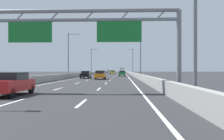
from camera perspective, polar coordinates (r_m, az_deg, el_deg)
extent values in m
plane|color=#2D2D30|center=(99.53, 0.25, -0.94)|extent=(260.00, 260.00, 0.00)
cube|color=white|center=(13.32, -22.83, -7.19)|extent=(0.16, 3.00, 0.01)
cube|color=white|center=(21.76, -12.62, -4.38)|extent=(0.16, 3.00, 0.01)
cube|color=white|center=(30.52, -8.21, -3.11)|extent=(0.16, 3.00, 0.01)
cube|color=white|center=(39.39, -5.78, -2.41)|extent=(0.16, 3.00, 0.01)
cube|color=white|center=(48.31, -4.25, -1.96)|extent=(0.16, 3.00, 0.01)
cube|color=white|center=(57.25, -3.20, -1.65)|extent=(0.16, 3.00, 0.01)
cube|color=white|center=(66.21, -2.43, -1.42)|extent=(0.16, 3.00, 0.01)
cube|color=white|center=(75.18, -1.84, -1.25)|extent=(0.16, 3.00, 0.01)
cube|color=white|center=(84.15, -1.38, -1.11)|extent=(0.16, 3.00, 0.01)
cube|color=white|center=(93.13, -1.01, -1.00)|extent=(0.16, 3.00, 0.01)
cube|color=white|center=(102.12, -0.71, -0.91)|extent=(0.16, 3.00, 0.01)
cube|color=white|center=(111.10, -0.45, -0.84)|extent=(0.16, 3.00, 0.01)
cube|color=white|center=(120.09, -0.23, -0.77)|extent=(0.16, 3.00, 0.01)
cube|color=white|center=(129.08, -0.04, -0.72)|extent=(0.16, 3.00, 0.01)
cube|color=white|center=(138.07, 0.12, -0.67)|extent=(0.16, 3.00, 0.01)
cube|color=white|center=(147.06, 0.26, -0.62)|extent=(0.16, 3.00, 0.01)
cube|color=white|center=(156.06, 0.39, -0.59)|extent=(0.16, 3.00, 0.01)
cube|color=white|center=(12.23, -7.25, -7.83)|extent=(0.16, 3.00, 0.01)
cube|color=white|center=(21.11, -3.11, -4.52)|extent=(0.16, 3.00, 0.01)
cube|color=white|center=(30.06, -1.44, -3.16)|extent=(0.16, 3.00, 0.01)
cube|color=white|center=(39.04, -0.54, -2.43)|extent=(0.16, 3.00, 0.01)
cube|color=white|center=(48.02, 0.02, -1.97)|extent=(0.16, 3.00, 0.01)
cube|color=white|center=(57.01, 0.41, -1.65)|extent=(0.16, 3.00, 0.01)
cube|color=white|center=(66.00, 0.69, -1.42)|extent=(0.16, 3.00, 0.01)
cube|color=white|center=(74.99, 0.90, -1.25)|extent=(0.16, 3.00, 0.01)
cube|color=white|center=(83.99, 1.07, -1.11)|extent=(0.16, 3.00, 0.01)
cube|color=white|center=(92.98, 1.20, -1.00)|extent=(0.16, 3.00, 0.01)
cube|color=white|center=(101.98, 1.31, -0.91)|extent=(0.16, 3.00, 0.01)
cube|color=white|center=(110.98, 1.41, -0.84)|extent=(0.16, 3.00, 0.01)
cube|color=white|center=(119.97, 1.49, -0.77)|extent=(0.16, 3.00, 0.01)
cube|color=white|center=(128.97, 1.55, -0.72)|extent=(0.16, 3.00, 0.01)
cube|color=white|center=(137.97, 1.61, -0.67)|extent=(0.16, 3.00, 0.01)
cube|color=white|center=(146.97, 1.67, -0.62)|extent=(0.16, 3.00, 0.01)
cube|color=white|center=(155.97, 1.71, -0.59)|extent=(0.16, 3.00, 0.01)
cube|color=white|center=(87.93, -3.47, -1.06)|extent=(0.16, 176.00, 0.01)
cube|color=white|center=(87.47, 3.38, -1.07)|extent=(0.16, 176.00, 0.01)
cube|color=#9E9E99|center=(109.98, -3.14, -0.60)|extent=(0.45, 220.00, 0.95)
cube|color=#9E9E99|center=(109.50, 4.06, -0.60)|extent=(0.45, 220.00, 0.95)
cylinder|color=gray|center=(18.80, 15.60, 4.36)|extent=(0.36, 0.36, 6.20)
cylinder|color=gray|center=(19.20, -9.43, 13.65)|extent=(16.21, 0.32, 0.32)
cylinder|color=gray|center=(19.04, -9.43, 11.60)|extent=(16.21, 0.26, 0.26)
cylinder|color=gray|center=(20.32, -20.93, 11.87)|extent=(0.74, 0.10, 0.74)
cylinder|color=gray|center=(19.43, -13.42, 12.42)|extent=(0.74, 0.10, 0.74)
cylinder|color=gray|center=(18.89, -5.32, 12.78)|extent=(0.74, 0.10, 0.74)
cylinder|color=gray|center=(18.73, 3.11, 12.90)|extent=(0.74, 0.10, 0.74)
cylinder|color=gray|center=(18.95, 11.52, 12.74)|extent=(0.74, 0.10, 0.74)
cube|color=#19752D|center=(19.81, -18.84, 8.51)|extent=(3.40, 0.12, 1.60)
cube|color=#19752D|center=(18.49, 1.70, 9.12)|extent=(3.40, 0.12, 1.60)
cylinder|color=slate|center=(13.80, 19.11, 12.88)|extent=(0.20, 0.20, 9.50)
cylinder|color=slate|center=(52.30, -10.31, 3.39)|extent=(0.20, 0.20, 9.50)
cylinder|color=slate|center=(52.54, -9.13, 8.42)|extent=(2.20, 0.12, 0.12)
cube|color=#F2EAC6|center=(52.32, -7.94, 8.35)|extent=(0.56, 0.28, 0.20)
cylinder|color=slate|center=(51.15, 6.79, 3.47)|extent=(0.20, 0.20, 9.50)
cylinder|color=slate|center=(51.56, 5.56, 8.58)|extent=(2.20, 0.12, 0.12)
cube|color=#F2EAC6|center=(51.50, 4.33, 8.48)|extent=(0.56, 0.28, 0.20)
cylinder|color=slate|center=(89.74, -4.93, 1.99)|extent=(0.20, 0.20, 9.50)
cylinder|color=slate|center=(89.88, -4.23, 4.92)|extent=(2.20, 0.12, 0.12)
cube|color=#F2EAC6|center=(89.75, -3.53, 4.87)|extent=(0.56, 0.28, 0.20)
cylinder|color=slate|center=(89.07, 4.95, 2.00)|extent=(0.20, 0.20, 9.50)
cylinder|color=slate|center=(89.31, 4.24, 4.95)|extent=(2.20, 0.12, 0.12)
cube|color=#F2EAC6|center=(89.27, 3.53, 4.89)|extent=(0.56, 0.28, 0.20)
cube|color=yellow|center=(95.66, 0.16, -0.57)|extent=(1.90, 4.49, 0.72)
cube|color=black|center=(96.01, 0.17, -0.23)|extent=(1.67, 2.14, 0.43)
cylinder|color=black|center=(97.40, -0.29, -0.77)|extent=(0.22, 0.64, 0.64)
cylinder|color=black|center=(97.33, 0.70, -0.77)|extent=(0.22, 0.64, 0.64)
cylinder|color=black|center=(94.01, -0.39, -0.80)|extent=(0.22, 0.64, 0.64)
cylinder|color=black|center=(93.94, 0.63, -0.80)|extent=(0.22, 0.64, 0.64)
cube|color=silver|center=(131.27, -0.82, -0.43)|extent=(1.82, 4.44, 0.62)
cube|color=black|center=(130.96, -0.82, -0.19)|extent=(1.60, 2.04, 0.48)
cylinder|color=black|center=(132.99, -1.12, -0.56)|extent=(0.22, 0.64, 0.64)
cylinder|color=black|center=(132.90, -0.43, -0.56)|extent=(0.22, 0.64, 0.64)
cylinder|color=black|center=(129.66, -1.21, -0.57)|extent=(0.22, 0.64, 0.64)
cylinder|color=black|center=(129.57, -0.51, -0.57)|extent=(0.22, 0.64, 0.64)
cube|color=black|center=(47.96, -6.23, -1.21)|extent=(1.76, 4.17, 0.65)
cube|color=black|center=(48.13, -6.20, -0.52)|extent=(1.55, 1.87, 0.50)
cylinder|color=black|center=(49.60, -6.84, -1.54)|extent=(0.22, 0.64, 0.64)
cylinder|color=black|center=(49.37, -5.08, -1.55)|extent=(0.22, 0.64, 0.64)
cylinder|color=black|center=(46.58, -7.45, -1.64)|extent=(0.22, 0.64, 0.64)
cylinder|color=black|center=(46.34, -5.57, -1.65)|extent=(0.22, 0.64, 0.64)
cube|color=#2347AD|center=(94.64, -2.04, -0.60)|extent=(1.88, 4.24, 0.64)
cube|color=black|center=(94.06, -2.07, -0.26)|extent=(1.65, 1.82, 0.48)
cylinder|color=black|center=(96.28, -2.46, -0.78)|extent=(0.22, 0.64, 0.64)
cylinder|color=black|center=(96.15, -1.48, -0.78)|extent=(0.22, 0.64, 0.64)
cylinder|color=black|center=(93.15, -2.63, -0.81)|extent=(0.22, 0.64, 0.64)
cylinder|color=black|center=(93.02, -1.61, -0.81)|extent=(0.22, 0.64, 0.64)
cube|color=orange|center=(43.19, -2.78, -1.30)|extent=(1.72, 4.33, 0.71)
cube|color=black|center=(42.80, -2.83, -0.48)|extent=(1.52, 1.82, 0.53)
cylinder|color=black|center=(44.88, -3.55, -1.71)|extent=(0.22, 0.64, 0.64)
cylinder|color=black|center=(44.75, -1.63, -1.71)|extent=(0.22, 0.64, 0.64)
cylinder|color=black|center=(41.67, -4.01, -1.84)|extent=(0.22, 0.64, 0.64)
cylinder|color=black|center=(41.53, -1.95, -1.85)|extent=(0.22, 0.64, 0.64)
cube|color=#1E7A38|center=(64.58, 2.41, -0.89)|extent=(1.81, 4.49, 0.65)
cube|color=black|center=(64.89, 2.41, -0.40)|extent=(1.59, 1.90, 0.45)
cylinder|color=black|center=(66.28, 1.72, -1.15)|extent=(0.22, 0.64, 0.64)
cylinder|color=black|center=(66.28, 3.10, -1.15)|extent=(0.22, 0.64, 0.64)
cylinder|color=black|center=(62.90, 1.68, -1.21)|extent=(0.22, 0.64, 0.64)
cylinder|color=black|center=(62.90, 3.13, -1.21)|extent=(0.22, 0.64, 0.64)
cube|color=red|center=(17.07, -22.85, -3.34)|extent=(1.72, 4.23, 0.71)
cube|color=black|center=(17.16, -22.67, -1.32)|extent=(1.51, 1.91, 0.49)
cylinder|color=black|center=(18.82, -22.88, -4.11)|extent=(0.22, 0.64, 0.64)
cylinder|color=black|center=(18.23, -18.61, -4.25)|extent=(0.22, 0.64, 0.64)
cylinder|color=black|center=(15.36, -22.82, -5.05)|extent=(0.22, 0.64, 0.64)
cube|color=#194799|center=(129.40, 2.40, -0.07)|extent=(2.41, 2.21, 1.97)
cube|color=silver|center=(125.36, 2.40, 0.04)|extent=(2.41, 5.48, 2.47)
cylinder|color=black|center=(129.62, 1.93, -0.50)|extent=(0.28, 0.96, 0.96)
cylinder|color=black|center=(129.62, 2.87, -0.50)|extent=(0.28, 0.96, 0.96)
cylinder|color=black|center=(124.02, 1.90, -0.53)|extent=(0.28, 0.96, 0.96)
cylinder|color=black|center=(124.02, 2.89, -0.53)|extent=(0.28, 0.96, 0.96)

